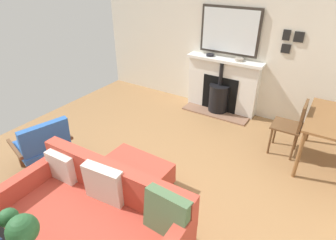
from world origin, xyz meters
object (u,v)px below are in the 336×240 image
at_px(armchair_accent, 43,143).
at_px(dining_chair_near_fireplace, 294,124).
at_px(fireplace, 221,88).
at_px(sofa, 95,222).
at_px(mantel_bowl_near, 210,55).
at_px(ottoman, 133,175).
at_px(mantel_bowl_far, 239,59).

xyz_separation_m(armchair_accent, dining_chair_near_fireplace, (-2.15, 2.68, 0.06)).
relative_size(fireplace, dining_chair_near_fireplace, 1.64).
xyz_separation_m(sofa, armchair_accent, (-0.51, -1.43, 0.09)).
relative_size(mantel_bowl_near, sofa, 0.08).
height_order(fireplace, mantel_bowl_near, mantel_bowl_near).
height_order(fireplace, ottoman, fireplace).
bearing_deg(sofa, mantel_bowl_far, 178.38).
bearing_deg(mantel_bowl_near, mantel_bowl_far, 90.00).
xyz_separation_m(mantel_bowl_far, ottoman, (2.62, -0.31, -0.81)).
height_order(ottoman, armchair_accent, armchair_accent).
height_order(fireplace, dining_chair_near_fireplace, fireplace).
distance_m(fireplace, dining_chair_near_fireplace, 1.62).
height_order(mantel_bowl_near, dining_chair_near_fireplace, mantel_bowl_near).
relative_size(mantel_bowl_far, dining_chair_near_fireplace, 0.18).
bearing_deg(fireplace, ottoman, -1.07).
height_order(mantel_bowl_near, ottoman, mantel_bowl_near).
distance_m(fireplace, sofa, 3.44).
bearing_deg(ottoman, mantel_bowl_near, -174.77).
bearing_deg(mantel_bowl_near, fireplace, 85.77).
distance_m(mantel_bowl_far, sofa, 3.52).
bearing_deg(sofa, mantel_bowl_near, -172.57).
bearing_deg(fireplace, mantel_bowl_near, -94.23).
relative_size(mantel_bowl_near, ottoman, 0.16).
relative_size(mantel_bowl_far, ottoman, 0.18).
bearing_deg(fireplace, mantel_bowl_far, 94.68).
distance_m(mantel_bowl_near, sofa, 3.55).
relative_size(fireplace, armchair_accent, 1.74).
bearing_deg(ottoman, armchair_accent, -74.69).
distance_m(sofa, armchair_accent, 1.52).
relative_size(mantel_bowl_near, dining_chair_near_fireplace, 0.16).
bearing_deg(mantel_bowl_near, armchair_accent, -18.32).
distance_m(fireplace, ottoman, 2.60).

